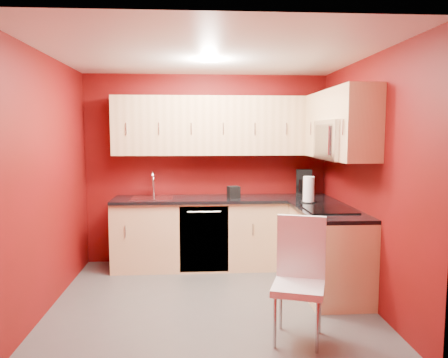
{
  "coord_description": "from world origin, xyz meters",
  "views": [
    {
      "loc": [
        -0.14,
        -4.34,
        1.73
      ],
      "look_at": [
        0.17,
        0.55,
        1.22
      ],
      "focal_mm": 35.0,
      "sensor_mm": 36.0,
      "label": 1
    }
  ],
  "objects": [
    {
      "name": "wall_back",
      "position": [
        0.0,
        1.5,
        1.25
      ],
      "size": [
        3.2,
        0.0,
        3.2
      ],
      "primitive_type": "plane",
      "rotation": [
        1.57,
        0.0,
        0.0
      ],
      "color": "#64090C",
      "rests_on": "floor"
    },
    {
      "name": "upper_cabinets_right",
      "position": [
        1.42,
        0.44,
        1.89
      ],
      "size": [
        0.35,
        1.55,
        0.75
      ],
      "color": "#DDB47D",
      "rests_on": "wall_right"
    },
    {
      "name": "wall_right",
      "position": [
        1.6,
        0.0,
        1.25
      ],
      "size": [
        0.0,
        3.0,
        3.0
      ],
      "primitive_type": "plane",
      "rotation": [
        1.57,
        0.0,
        -1.57
      ],
      "color": "#64090C",
      "rests_on": "floor"
    },
    {
      "name": "paper_towel",
      "position": [
        1.19,
        0.72,
        1.07
      ],
      "size": [
        0.22,
        0.22,
        0.31
      ],
      "primitive_type": null,
      "rotation": [
        0.0,
        0.0,
        -0.31
      ],
      "color": "white",
      "rests_on": "countertop_right"
    },
    {
      "name": "base_cabinets_right",
      "position": [
        1.3,
        0.25,
        0.43
      ],
      "size": [
        0.6,
        1.3,
        0.87
      ],
      "primitive_type": "cube",
      "color": "#E9B785",
      "rests_on": "floor"
    },
    {
      "name": "coffee_maker",
      "position": [
        1.28,
        1.27,
        1.08
      ],
      "size": [
        0.25,
        0.31,
        0.34
      ],
      "primitive_type": null,
      "rotation": [
        0.0,
        0.0,
        -0.2
      ],
      "color": "black",
      "rests_on": "countertop_back"
    },
    {
      "name": "sink",
      "position": [
        -0.7,
        1.2,
        0.94
      ],
      "size": [
        0.52,
        0.42,
        0.35
      ],
      "color": "silver",
      "rests_on": "countertop_back"
    },
    {
      "name": "dining_chair",
      "position": [
        0.7,
        -0.88,
        0.51
      ],
      "size": [
        0.53,
        0.55,
        1.03
      ],
      "primitive_type": null,
      "rotation": [
        0.0,
        0.0,
        -0.33
      ],
      "color": "silver",
      "rests_on": "floor"
    },
    {
      "name": "microwave",
      "position": [
        1.39,
        0.2,
        1.66
      ],
      "size": [
        0.42,
        0.76,
        0.42
      ],
      "color": "silver",
      "rests_on": "upper_cabinets_right"
    },
    {
      "name": "countertop_right",
      "position": [
        1.29,
        0.23,
        0.89
      ],
      "size": [
        0.63,
        1.27,
        0.04
      ],
      "primitive_type": "cube",
      "color": "black",
      "rests_on": "base_cabinets_right"
    },
    {
      "name": "wall_left",
      "position": [
        -1.6,
        0.0,
        1.25
      ],
      "size": [
        0.0,
        3.0,
        3.0
      ],
      "primitive_type": "plane",
      "rotation": [
        1.57,
        0.0,
        1.57
      ],
      "color": "#64090C",
      "rests_on": "floor"
    },
    {
      "name": "ceiling",
      "position": [
        0.0,
        0.0,
        2.5
      ],
      "size": [
        3.2,
        3.2,
        0.0
      ],
      "primitive_type": "plane",
      "rotation": [
        3.14,
        0.0,
        0.0
      ],
      "color": "white",
      "rests_on": "wall_back"
    },
    {
      "name": "wall_front",
      "position": [
        0.0,
        -1.5,
        1.25
      ],
      "size": [
        3.2,
        0.0,
        3.2
      ],
      "primitive_type": "plane",
      "rotation": [
        -1.57,
        0.0,
        0.0
      ],
      "color": "#64090C",
      "rests_on": "floor"
    },
    {
      "name": "napkin_holder",
      "position": [
        0.33,
        1.12,
        0.99
      ],
      "size": [
        0.17,
        0.17,
        0.15
      ],
      "primitive_type": null,
      "rotation": [
        0.0,
        0.0,
        0.24
      ],
      "color": "black",
      "rests_on": "countertop_back"
    },
    {
      "name": "downlight",
      "position": [
        0.0,
        0.3,
        2.48
      ],
      "size": [
        0.2,
        0.2,
        0.01
      ],
      "primitive_type": "cylinder",
      "color": "white",
      "rests_on": "ceiling"
    },
    {
      "name": "base_cabinets_back",
      "position": [
        0.2,
        1.2,
        0.43
      ],
      "size": [
        2.8,
        0.6,
        0.87
      ],
      "primitive_type": "cube",
      "color": "#E9B785",
      "rests_on": "floor"
    },
    {
      "name": "floor",
      "position": [
        0.0,
        0.0,
        0.0
      ],
      "size": [
        3.2,
        3.2,
        0.0
      ],
      "primitive_type": "plane",
      "color": "#494644",
      "rests_on": "ground"
    },
    {
      "name": "cooktop",
      "position": [
        1.28,
        0.2,
        0.92
      ],
      "size": [
        0.5,
        0.55,
        0.01
      ],
      "primitive_type": "cube",
      "color": "black",
      "rests_on": "countertop_right"
    },
    {
      "name": "upper_cabinets_back",
      "position": [
        0.2,
        1.32,
        1.83
      ],
      "size": [
        2.8,
        0.35,
        0.75
      ],
      "primitive_type": "cube",
      "color": "#DDB47D",
      "rests_on": "wall_back"
    },
    {
      "name": "dishwasher_front",
      "position": [
        -0.05,
        0.91,
        0.43
      ],
      "size": [
        0.6,
        0.02,
        0.82
      ],
      "primitive_type": "cube",
      "color": "black",
      "rests_on": "base_cabinets_back"
    },
    {
      "name": "countertop_back",
      "position": [
        0.2,
        1.19,
        0.89
      ],
      "size": [
        2.8,
        0.63,
        0.04
      ],
      "primitive_type": "cube",
      "color": "black",
      "rests_on": "base_cabinets_back"
    }
  ]
}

